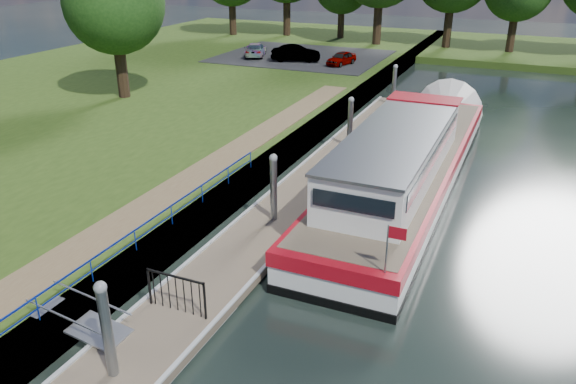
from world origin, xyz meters
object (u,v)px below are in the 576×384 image
at_px(barge, 410,160).
at_px(car_a, 341,58).
at_px(car_c, 256,50).
at_px(car_b, 296,53).
at_px(pontoon, 317,181).

xyz_separation_m(barge, car_a, (-10.13, 20.52, 0.28)).
bearing_deg(car_c, car_b, 150.96).
relative_size(car_a, car_b, 0.77).
bearing_deg(car_a, car_c, -171.23).
bearing_deg(car_b, car_a, -106.55).
xyz_separation_m(pontoon, car_a, (-6.53, 22.46, 1.18)).
distance_m(pontoon, barge, 4.18).
bearing_deg(car_a, car_b, -166.10).
height_order(pontoon, car_c, car_c).
bearing_deg(barge, car_c, 130.72).
height_order(pontoon, car_a, car_a).
xyz_separation_m(pontoon, barge, (3.60, 1.94, 0.90)).
relative_size(barge, car_a, 6.82).
relative_size(car_b, car_c, 1.01).
bearing_deg(car_b, car_c, 63.38).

